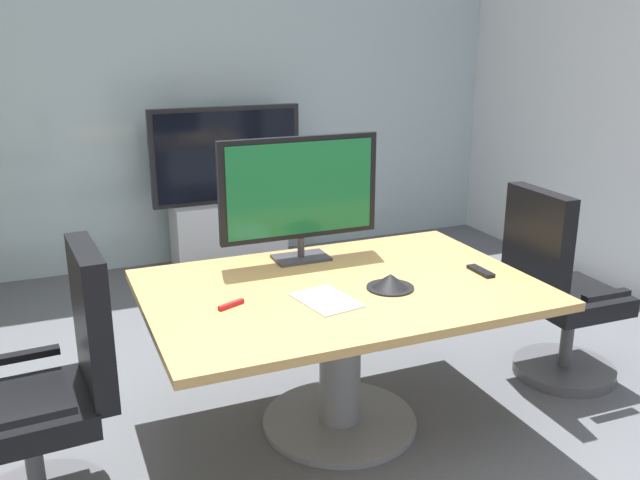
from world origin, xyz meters
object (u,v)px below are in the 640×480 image
office_chair_left (54,407)px  tv_monitor (300,191)px  office_chair_right (557,302)px  remote_control (481,271)px  wall_display_unit (228,215)px  conference_table (340,323)px  conference_phone (390,282)px

office_chair_left → tv_monitor: 1.51m
tv_monitor → office_chair_right: bearing=-19.2°
tv_monitor → remote_control: bearing=-36.5°
office_chair_right → remote_control: bearing=99.7°
wall_display_unit → remote_control: size_ratio=7.71×
conference_table → wall_display_unit: wall_display_unit is taller
conference_table → office_chair_left: 1.30m
remote_control → conference_phone: bearing=-178.5°
wall_display_unit → conference_phone: (0.05, -2.64, 0.32)m
wall_display_unit → office_chair_left: bearing=-118.5°
conference_table → office_chair_right: size_ratio=1.65×
office_chair_right → wall_display_unit: bearing=25.7°
office_chair_left → wall_display_unit: size_ratio=0.83×
conference_table → conference_phone: 0.32m
conference_table → office_chair_right: 1.29m
office_chair_right → wall_display_unit: 2.78m
conference_table → office_chair_right: bearing=-1.1°
tv_monitor → conference_table: bearing=-85.7°
remote_control → office_chair_right: bearing=8.0°
conference_table → office_chair_left: bearing=-174.5°
office_chair_left → tv_monitor: size_ratio=1.30×
tv_monitor → remote_control: (0.73, -0.54, -0.35)m
office_chair_left → remote_control: 2.01m
wall_display_unit → remote_control: bearing=-78.0°
office_chair_right → wall_display_unit: size_ratio=0.83×
office_chair_right → remote_control: size_ratio=6.41×
tv_monitor → conference_phone: tv_monitor is taller
wall_display_unit → conference_phone: bearing=-89.0°
office_chair_right → conference_table: bearing=90.4°
conference_table → office_chair_left: size_ratio=1.65×
office_chair_right → tv_monitor: bearing=72.3°
conference_phone → remote_control: bearing=1.7°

